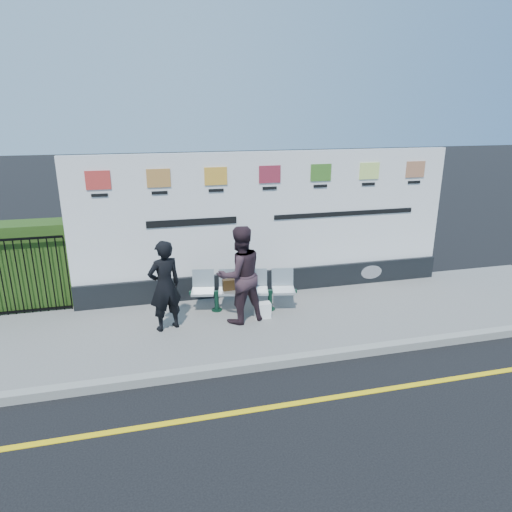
% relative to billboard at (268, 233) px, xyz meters
% --- Properties ---
extents(ground, '(80.00, 80.00, 0.00)m').
position_rel_billboard_xyz_m(ground, '(-0.50, -3.85, -1.42)').
color(ground, black).
extents(pavement, '(14.00, 3.00, 0.12)m').
position_rel_billboard_xyz_m(pavement, '(-0.50, -1.35, -1.36)').
color(pavement, slate).
rests_on(pavement, ground).
extents(kerb, '(14.00, 0.18, 0.14)m').
position_rel_billboard_xyz_m(kerb, '(-0.50, -2.85, -1.35)').
color(kerb, gray).
rests_on(kerb, ground).
extents(yellow_line, '(14.00, 0.10, 0.01)m').
position_rel_billboard_xyz_m(yellow_line, '(-0.50, -3.85, -1.42)').
color(yellow_line, yellow).
rests_on(yellow_line, ground).
extents(billboard, '(8.00, 0.30, 3.00)m').
position_rel_billboard_xyz_m(billboard, '(0.00, 0.00, 0.00)').
color(billboard, black).
rests_on(billboard, pavement).
extents(hedge, '(2.35, 0.70, 1.70)m').
position_rel_billboard_xyz_m(hedge, '(-5.08, 0.45, -0.45)').
color(hedge, '#284615').
rests_on(hedge, pavement).
extents(railing, '(2.05, 0.06, 1.54)m').
position_rel_billboard_xyz_m(railing, '(-5.08, -0.00, -0.53)').
color(railing, black).
rests_on(railing, pavement).
extents(bench, '(2.08, 0.92, 0.43)m').
position_rel_billboard_xyz_m(bench, '(-0.74, -0.87, -1.08)').
color(bench, '#B5BCBE').
rests_on(bench, pavement).
extents(woman_left, '(0.71, 0.59, 1.66)m').
position_rel_billboard_xyz_m(woman_left, '(-2.26, -1.33, -0.47)').
color(woman_left, black).
rests_on(woman_left, pavement).
extents(woman_right, '(1.04, 0.90, 1.83)m').
position_rel_billboard_xyz_m(woman_right, '(-0.90, -1.32, -0.38)').
color(woman_right, '#332128').
rests_on(woman_right, pavement).
extents(handbag_brown, '(0.28, 0.13, 0.22)m').
position_rel_billboard_xyz_m(handbag_brown, '(-1.00, -0.82, -0.76)').
color(handbag_brown, black).
rests_on(handbag_brown, bench).
extents(carrier_bag_white, '(0.30, 0.18, 0.30)m').
position_rel_billboard_xyz_m(carrier_bag_white, '(-0.46, -1.30, -1.15)').
color(carrier_bag_white, white).
rests_on(carrier_bag_white, pavement).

